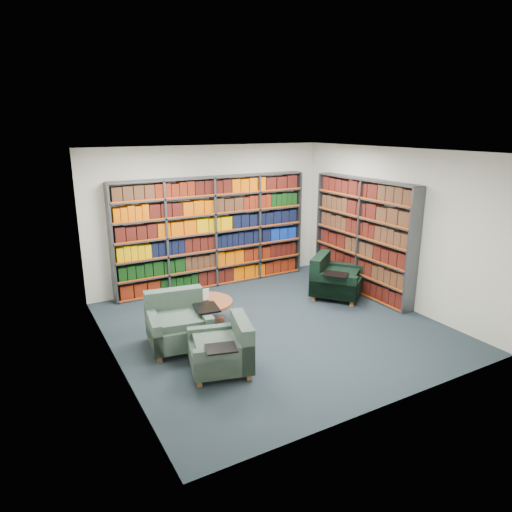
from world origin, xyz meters
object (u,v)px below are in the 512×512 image
chair_teal_front (226,350)px  coffee_table (205,306)px  chair_green_right (333,280)px  chair_teal_left (178,324)px

chair_teal_front → coffee_table: size_ratio=1.15×
chair_green_right → chair_teal_front: chair_green_right is taller
chair_teal_front → chair_green_right: bearing=26.5°
chair_teal_left → chair_teal_front: bearing=-74.0°
chair_green_right → chair_teal_left: bearing=-172.0°
chair_teal_left → chair_green_right: chair_green_right is taller
chair_green_right → chair_teal_front: size_ratio=1.20×
chair_green_right → chair_teal_front: bearing=-153.5°
chair_green_right → chair_teal_front: 3.32m
chair_teal_left → coffee_table: size_ratio=1.23×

